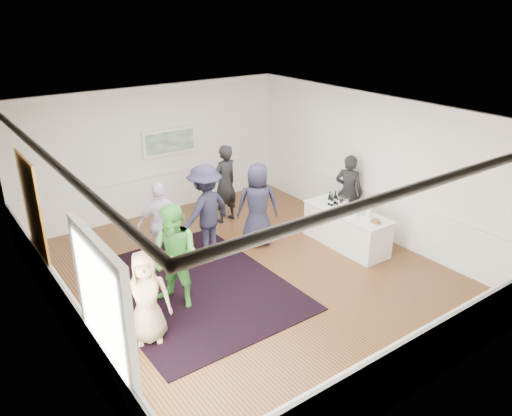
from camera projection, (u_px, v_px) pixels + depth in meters
floor at (248, 274)px, 9.90m from camera, size 8.00×8.00×0.00m
ceiling at (246, 114)px, 8.66m from camera, size 7.00×8.00×0.02m
wall_left at (54, 251)px, 7.40m from camera, size 0.02×8.00×3.20m
wall_right at (375, 166)px, 11.17m from camera, size 0.02×8.00×3.20m
wall_back at (155, 151)px, 12.28m from camera, size 7.00×0.02×3.20m
wall_front at (428, 295)px, 6.29m from camera, size 7.00×0.02×3.20m
wainscoting at (248, 252)px, 9.71m from camera, size 7.00×8.00×1.00m
mirror at (33, 210)px, 8.32m from camera, size 0.05×1.25×1.85m
doorway at (104, 321)px, 6.07m from camera, size 0.10×1.78×2.56m
landscape_painting at (170, 142)px, 12.38m from camera, size 1.44×0.06×0.66m
area_rug at (193, 287)px, 9.45m from camera, size 3.15×4.12×0.02m
serving_table at (346, 228)px, 10.92m from camera, size 0.78×2.05×0.83m
bartender at (348, 192)px, 11.63m from camera, size 0.69×0.78×1.80m
guest_tan at (146, 297)px, 7.72m from camera, size 0.89×0.75×1.56m
guest_green at (175, 257)px, 8.58m from camera, size 1.06×1.14×1.89m
guest_lilac at (162, 224)px, 10.06m from camera, size 1.07×0.60×1.73m
guest_dark_a at (206, 210)px, 10.37m from camera, size 1.42×1.03×1.98m
guest_dark_b at (225, 184)px, 11.95m from camera, size 0.77×0.57×1.92m
guest_navy at (258, 205)px, 10.81m from camera, size 1.08×0.98×1.86m
wine_bottles at (334, 198)px, 11.05m from camera, size 0.35×0.24×0.31m
juice_pitchers at (357, 210)px, 10.52m from camera, size 0.31×0.59×0.24m
ice_bucket at (343, 203)px, 10.88m from camera, size 0.26×0.26×0.25m
nut_bowl at (375, 222)px, 10.13m from camera, size 0.23×0.23×0.08m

